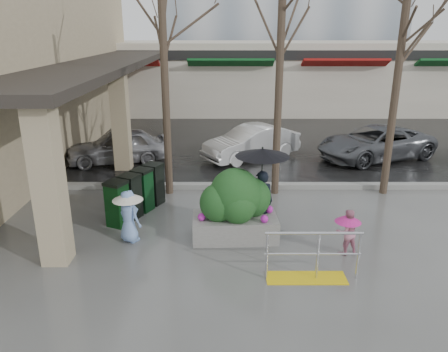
{
  "coord_description": "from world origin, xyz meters",
  "views": [
    {
      "loc": [
        -0.34,
        -8.81,
        4.75
      ],
      "look_at": [
        -0.34,
        1.35,
        1.3
      ],
      "focal_mm": 35.0,
      "sensor_mm": 36.0,
      "label": 1
    }
  ],
  "objects_px": {
    "tree_mideast": "(404,24)",
    "car_b": "(251,143)",
    "tree_west": "(162,15)",
    "handrail": "(310,262)",
    "tree_midwest": "(282,9)",
    "car_c": "(376,143)",
    "news_boxes": "(137,193)",
    "child_pink": "(347,229)",
    "car_a": "(118,146)",
    "child_blue": "(129,212)",
    "planter": "(235,205)",
    "woman": "(262,180)"
  },
  "relations": [
    {
      "from": "tree_mideast",
      "to": "car_b",
      "type": "xyz_separation_m",
      "value": [
        -3.8,
        3.69,
        -4.23
      ]
    },
    {
      "from": "tree_west",
      "to": "handrail",
      "type": "bearing_deg",
      "value": -55.01
    },
    {
      "from": "tree_midwest",
      "to": "car_c",
      "type": "bearing_deg",
      "value": 40.9
    },
    {
      "from": "tree_midwest",
      "to": "car_c",
      "type": "height_order",
      "value": "tree_midwest"
    },
    {
      "from": "news_boxes",
      "to": "tree_midwest",
      "type": "bearing_deg",
      "value": 46.99
    },
    {
      "from": "child_pink",
      "to": "car_c",
      "type": "xyz_separation_m",
      "value": [
        3.06,
        7.41,
        0.03
      ]
    },
    {
      "from": "handrail",
      "to": "tree_west",
      "type": "height_order",
      "value": "tree_west"
    },
    {
      "from": "child_pink",
      "to": "tree_midwest",
      "type": "bearing_deg",
      "value": -84.33
    },
    {
      "from": "tree_midwest",
      "to": "child_pink",
      "type": "distance_m",
      "value": 6.09
    },
    {
      "from": "tree_west",
      "to": "tree_mideast",
      "type": "bearing_deg",
      "value": 0.0
    },
    {
      "from": "car_b",
      "to": "car_a",
      "type": "bearing_deg",
      "value": -117.28
    },
    {
      "from": "car_b",
      "to": "car_c",
      "type": "height_order",
      "value": "same"
    },
    {
      "from": "news_boxes",
      "to": "car_b",
      "type": "relative_size",
      "value": 0.55
    },
    {
      "from": "tree_west",
      "to": "news_boxes",
      "type": "height_order",
      "value": "tree_west"
    },
    {
      "from": "tree_midwest",
      "to": "tree_mideast",
      "type": "bearing_deg",
      "value": -0.0
    },
    {
      "from": "news_boxes",
      "to": "tree_west",
      "type": "bearing_deg",
      "value": 91.69
    },
    {
      "from": "child_pink",
      "to": "handrail",
      "type": "bearing_deg",
      "value": 34.88
    },
    {
      "from": "tree_west",
      "to": "child_blue",
      "type": "relative_size",
      "value": 5.42
    },
    {
      "from": "tree_west",
      "to": "car_c",
      "type": "relative_size",
      "value": 1.5
    },
    {
      "from": "handrail",
      "to": "child_pink",
      "type": "bearing_deg",
      "value": 46.18
    },
    {
      "from": "child_pink",
      "to": "car_a",
      "type": "height_order",
      "value": "car_a"
    },
    {
      "from": "tree_midwest",
      "to": "news_boxes",
      "type": "relative_size",
      "value": 3.33
    },
    {
      "from": "car_b",
      "to": "tree_west",
      "type": "bearing_deg",
      "value": -69.3
    },
    {
      "from": "planter",
      "to": "tree_midwest",
      "type": "bearing_deg",
      "value": 66.96
    },
    {
      "from": "tree_west",
      "to": "child_pink",
      "type": "bearing_deg",
      "value": -40.9
    },
    {
      "from": "tree_mideast",
      "to": "car_a",
      "type": "bearing_deg",
      "value": 160.04
    },
    {
      "from": "child_blue",
      "to": "planter",
      "type": "relative_size",
      "value": 0.62
    },
    {
      "from": "handrail",
      "to": "planter",
      "type": "height_order",
      "value": "planter"
    },
    {
      "from": "planter",
      "to": "car_a",
      "type": "distance_m",
      "value": 7.47
    },
    {
      "from": "woman",
      "to": "car_a",
      "type": "distance_m",
      "value": 7.63
    },
    {
      "from": "child_pink",
      "to": "car_c",
      "type": "relative_size",
      "value": 0.23
    },
    {
      "from": "tree_west",
      "to": "news_boxes",
      "type": "bearing_deg",
      "value": -113.31
    },
    {
      "from": "tree_midwest",
      "to": "planter",
      "type": "distance_m",
      "value": 5.48
    },
    {
      "from": "child_blue",
      "to": "car_a",
      "type": "relative_size",
      "value": 0.34
    },
    {
      "from": "tree_west",
      "to": "news_boxes",
      "type": "relative_size",
      "value": 3.23
    },
    {
      "from": "car_c",
      "to": "tree_mideast",
      "type": "bearing_deg",
      "value": -36.46
    },
    {
      "from": "planter",
      "to": "car_c",
      "type": "bearing_deg",
      "value": 50.46
    },
    {
      "from": "planter",
      "to": "child_pink",
      "type": "bearing_deg",
      "value": -17.6
    },
    {
      "from": "planter",
      "to": "car_b",
      "type": "bearing_deg",
      "value": 83.39
    },
    {
      "from": "handrail",
      "to": "child_pink",
      "type": "height_order",
      "value": "child_pink"
    },
    {
      "from": "tree_mideast",
      "to": "car_c",
      "type": "xyz_separation_m",
      "value": [
        0.91,
        3.65,
        -4.23
      ]
    },
    {
      "from": "tree_midwest",
      "to": "woman",
      "type": "distance_m",
      "value": 4.77
    },
    {
      "from": "child_blue",
      "to": "car_c",
      "type": "xyz_separation_m",
      "value": [
        7.95,
        6.81,
        -0.11
      ]
    },
    {
      "from": "tree_midwest",
      "to": "car_c",
      "type": "xyz_separation_m",
      "value": [
        4.21,
        3.65,
        -4.6
      ]
    },
    {
      "from": "child_pink",
      "to": "news_boxes",
      "type": "bearing_deg",
      "value": -34.98
    },
    {
      "from": "tree_midwest",
      "to": "child_blue",
      "type": "bearing_deg",
      "value": -139.83
    },
    {
      "from": "child_blue",
      "to": "car_b",
      "type": "bearing_deg",
      "value": -77.29
    },
    {
      "from": "car_a",
      "to": "car_c",
      "type": "distance_m",
      "value": 9.68
    },
    {
      "from": "car_a",
      "to": "car_b",
      "type": "relative_size",
      "value": 0.97
    },
    {
      "from": "tree_mideast",
      "to": "news_boxes",
      "type": "distance_m",
      "value": 8.5
    }
  ]
}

